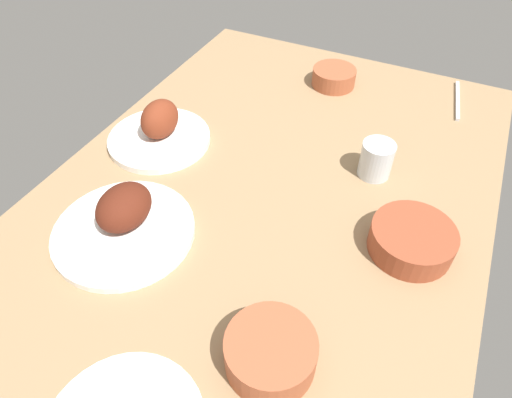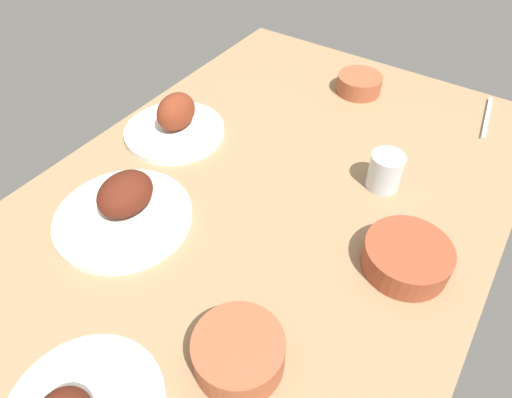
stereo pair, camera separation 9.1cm
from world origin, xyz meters
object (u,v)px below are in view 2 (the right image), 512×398
Objects in this scene: plate_near_viewer at (175,123)px; bowl_sauce at (239,352)px; fork_loose at (487,118)px; bowl_potatoes at (407,256)px; water_tumbler at (385,171)px; plate_far_side at (124,207)px; bowl_cream at (359,83)px.

bowl_sauce is (38.92, 46.22, 0.41)cm from plate_near_viewer.
fork_loose is at bearing 128.07° from plate_near_viewer.
bowl_potatoes is at bearing 155.44° from bowl_sauce.
bowl_sauce is 88.35cm from fork_loose.
bowl_sauce is 0.89× the size of bowl_potatoes.
bowl_potatoes is at bearing 82.85° from plate_near_viewer.
water_tumbler is (-49.17, 2.65, 0.70)cm from bowl_sauce.
plate_far_side is 1.95× the size of bowl_sauce.
plate_far_side is at bearing -46.35° from water_tumbler.
bowl_sauce is (12.17, 36.15, 0.65)cm from plate_far_side.
fork_loose is at bearing 170.11° from bowl_sauce.
fork_loose is at bearing 145.56° from plate_far_side.
plate_near_viewer is 50.77cm from bowl_cream.
plate_near_viewer is at bearing -78.14° from water_tumbler.
plate_near_viewer is 78.01cm from fork_loose.
fork_loose is at bearing 100.99° from bowl_cream.
plate_near_viewer is 2.03× the size of bowl_cream.
bowl_sauce is 0.73× the size of fork_loose.
bowl_cream is at bearing -167.86° from bowl_sauce.
plate_far_side reaches higher than bowl_cream.
fork_loose is (-37.81, 12.52, -3.63)cm from water_tumbler.
water_tumbler reaches higher than bowl_sauce.
bowl_sauce reaches higher than bowl_potatoes.
bowl_cream is 33.20cm from fork_loose.
bowl_potatoes reaches higher than fork_loose.
bowl_potatoes is 1.93× the size of water_tumbler.
bowl_potatoes is at bearing -9.16° from fork_loose.
plate_far_side is 1.74× the size of bowl_potatoes.
bowl_sauce is 49.25cm from water_tumbler.
fork_loose is (-6.31, 32.51, -2.22)cm from bowl_cream.
bowl_potatoes is 0.82× the size of fork_loose.
water_tumbler reaches higher than fork_loose.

